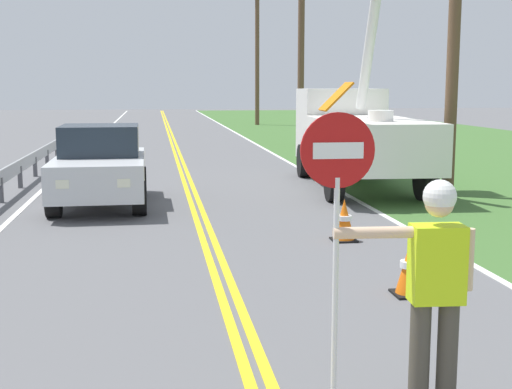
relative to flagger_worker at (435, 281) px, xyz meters
The scene contains 14 objects.
centerline_yellow_left 15.32m from the flagger_worker, 95.01° to the left, with size 0.11×110.00×0.01m, color yellow.
centerline_yellow_right 15.31m from the flagger_worker, 94.34° to the left, with size 0.11×110.00×0.01m, color yellow.
edge_line_right 15.44m from the flagger_worker, 81.21° to the left, with size 0.12×110.00×0.01m, color silver.
edge_line_left 16.02m from the flagger_worker, 107.65° to the left, with size 0.12×110.00×0.01m, color silver.
flagger_worker is the anchor object (origin of this frame).
stop_sign_paddle 1.02m from the flagger_worker, behind, with size 0.56×0.04×2.33m.
utility_bucket_truck 12.76m from the flagger_worker, 76.48° to the left, with size 3.01×6.92×6.16m.
oncoming_sedan_nearest 10.73m from the flagger_worker, 107.63° to the left, with size 1.95×4.13×1.70m.
utility_pole_near 11.86m from the flagger_worker, 65.96° to the left, with size 1.80×0.28×8.13m.
utility_pole_mid 25.70m from the flagger_worker, 80.45° to the left, with size 1.80×0.28×8.14m.
utility_pole_far 41.88m from the flagger_worker, 83.50° to the left, with size 1.80×0.28×8.89m.
traffic_cone_lead 3.20m from the flagger_worker, 72.41° to the left, with size 0.40×0.40×0.70m.
traffic_cone_mid 6.16m from the flagger_worker, 80.98° to the left, with size 0.40×0.40×0.70m.
guardrail_left_shoulder 13.19m from the flagger_worker, 114.41° to the left, with size 0.10×32.00×0.71m.
Camera 1 is at (-0.85, -0.16, 2.51)m, focal length 49.22 mm.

